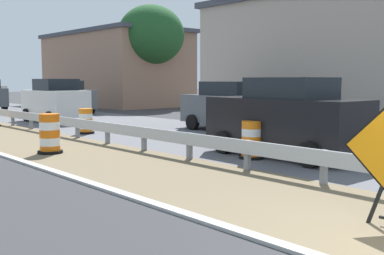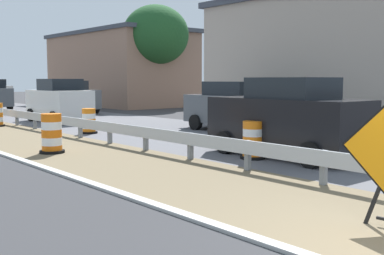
{
  "view_description": "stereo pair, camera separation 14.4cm",
  "coord_description": "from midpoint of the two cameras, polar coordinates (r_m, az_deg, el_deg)",
  "views": [
    {
      "loc": [
        -5.98,
        -2.5,
        2.1
      ],
      "look_at": [
        1.02,
        5.44,
        1.04
      ],
      "focal_mm": 44.67,
      "sensor_mm": 36.0,
      "label": 1
    },
    {
      "loc": [
        -5.88,
        -2.59,
        2.1
      ],
      "look_at": [
        1.02,
        5.44,
        1.04
      ],
      "focal_mm": 44.67,
      "sensor_mm": 36.0,
      "label": 2
    }
  ],
  "objects": [
    {
      "name": "roadside_shop_near",
      "position": [
        24.44,
        19.51,
        7.66
      ],
      "size": [
        8.52,
        13.68,
        6.1
      ],
      "color": "#AD9E8E",
      "rests_on": "ground"
    },
    {
      "name": "car_trailing_far_lane",
      "position": [
        24.61,
        -15.42,
        3.13
      ],
      "size": [
        2.04,
        4.08,
        2.14
      ],
      "rotation": [
        0.0,
        0.0,
        1.57
      ],
      "color": "silver",
      "rests_on": "ground"
    },
    {
      "name": "utility_pole_near",
      "position": [
        20.39,
        17.84,
        12.16
      ],
      "size": [
        0.24,
        1.8,
        8.63
      ],
      "color": "brown",
      "rests_on": "ground"
    },
    {
      "name": "roadside_shop_far",
      "position": [
        40.17,
        -8.55,
        6.94
      ],
      "size": [
        7.1,
        13.33,
        5.95
      ],
      "color": "#93705B",
      "rests_on": "ground"
    },
    {
      "name": "car_distant_b",
      "position": [
        13.19,
        11.6,
        1.17
      ],
      "size": [
        2.05,
        4.51,
        2.16
      ],
      "rotation": [
        0.0,
        0.0,
        1.55
      ],
      "color": "black",
      "rests_on": "ground"
    },
    {
      "name": "tree_roadside",
      "position": [
        35.14,
        -4.23,
        10.94
      ],
      "size": [
        4.78,
        4.78,
        7.46
      ],
      "color": "brown",
      "rests_on": "ground"
    },
    {
      "name": "traffic_barrel_nearest",
      "position": [
        12.79,
        7.59,
        -1.71
      ],
      "size": [
        0.67,
        0.67,
        1.01
      ],
      "color": "orange",
      "rests_on": "ground"
    },
    {
      "name": "guardrail_median",
      "position": [
        10.45,
        10.96,
        -3.08
      ],
      "size": [
        0.18,
        49.28,
        0.71
      ],
      "color": "#ADB2B7",
      "rests_on": "ground"
    },
    {
      "name": "traffic_barrel_close",
      "position": [
        14.22,
        -16.13,
        -0.89
      ],
      "size": [
        0.71,
        0.71,
        1.13
      ],
      "color": "orange",
      "rests_on": "ground"
    },
    {
      "name": "car_trailing_near_lane",
      "position": [
        19.51,
        5.55,
        2.52
      ],
      "size": [
        2.04,
        4.67,
        2.02
      ],
      "rotation": [
        0.0,
        0.0,
        -1.56
      ],
      "color": "#4C5156",
      "rests_on": "ground"
    },
    {
      "name": "car_distant_c",
      "position": [
        30.91,
        -14.11,
        3.56
      ],
      "size": [
        2.0,
        4.45,
        2.04
      ],
      "rotation": [
        0.0,
        0.0,
        -1.55
      ],
      "color": "#4C5156",
      "rests_on": "ground"
    },
    {
      "name": "traffic_barrel_mid",
      "position": [
        19.05,
        -12.0,
        0.61
      ],
      "size": [
        0.65,
        0.65,
        0.98
      ],
      "color": "orange",
      "rests_on": "ground"
    }
  ]
}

